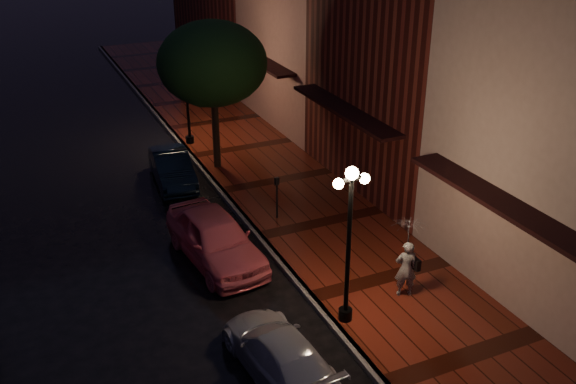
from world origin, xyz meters
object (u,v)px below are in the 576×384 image
navy_car (172,168)px  streetlamp_far (186,89)px  silver_car (279,353)px  woman_with_umbrella (408,246)px  parking_meter (277,194)px  street_tree (213,66)px  streetlamp_near (349,237)px  pink_car (215,238)px

navy_car → streetlamp_far: bearing=68.5°
silver_car → woman_with_umbrella: woman_with_umbrella is taller
streetlamp_far → silver_car: streetlamp_far is taller
silver_car → parking_meter: (2.97, 6.90, 0.49)m
woman_with_umbrella → street_tree: bearing=-61.2°
silver_car → woman_with_umbrella: 4.66m
streetlamp_far → parking_meter: (0.65, -8.07, -1.55)m
streetlamp_near → pink_car: 5.18m
street_tree → silver_car: street_tree is taller
woman_with_umbrella → parking_meter: (-1.37, 5.61, -0.63)m
streetlamp_far → navy_car: size_ratio=1.14×
streetlamp_far → woman_with_umbrella: bearing=-81.6°
pink_car → parking_meter: parking_meter is taller
streetlamp_near → street_tree: (0.26, 10.99, 1.64)m
street_tree → streetlamp_far: bearing=94.9°
streetlamp_near → streetlamp_far: (0.00, 14.00, 0.00)m
woman_with_umbrella → navy_car: bearing=-50.3°
pink_car → woman_with_umbrella: 5.83m
streetlamp_near → silver_car: streetlamp_near is taller
streetlamp_far → woman_with_umbrella: (2.02, -13.68, -0.92)m
street_tree → pink_car: street_tree is taller
pink_car → woman_with_umbrella: size_ratio=1.95×
streetlamp_far → pink_car: streetlamp_far is taller
streetlamp_far → pink_car: size_ratio=0.95×
street_tree → parking_meter: size_ratio=3.88×
streetlamp_near → parking_meter: bearing=83.7°
streetlamp_near → silver_car: size_ratio=1.10×
streetlamp_near → street_tree: street_tree is taller
streetlamp_near → streetlamp_far: 14.00m
pink_car → parking_meter: bearing=24.0°
woman_with_umbrella → parking_meter: size_ratio=1.55×
street_tree → parking_meter: 6.00m
streetlamp_far → pink_car: bearing=-102.0°
pink_car → navy_car: size_ratio=1.19×
silver_car → parking_meter: parking_meter is taller
street_tree → navy_car: size_ratio=1.53×
streetlamp_far → pink_car: (-2.04, -9.61, -1.83)m
street_tree → navy_car: 4.16m
streetlamp_far → parking_meter: bearing=-85.4°
silver_car → streetlamp_far: bearing=-103.4°
pink_car → parking_meter: (2.69, 1.53, 0.29)m
navy_car → woman_with_umbrella: bearing=-65.0°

